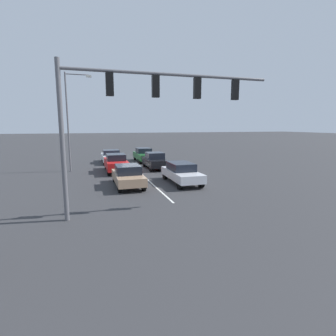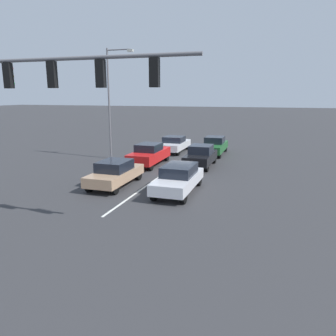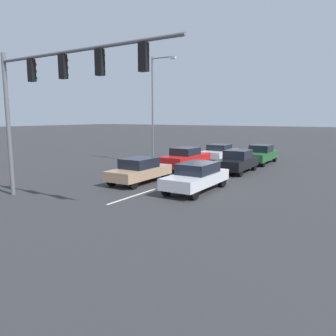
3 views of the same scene
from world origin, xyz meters
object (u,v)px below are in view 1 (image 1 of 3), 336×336
Objects in this scene: car_white_midlane_third at (111,156)px; street_lamp_right_shoulder at (70,115)px; traffic_signal_gantry at (141,101)px; car_silver_leftlane_front at (182,172)px; car_tan_midlane_front at (128,175)px; car_red_midlane_second at (116,163)px; car_black_leftlane_second at (155,161)px; car_darkgreen_leftlane_third at (144,155)px.

car_white_midlane_third is 7.23m from street_lamp_right_shoulder.
traffic_signal_gantry is at bearing 89.67° from car_white_midlane_third.
car_white_midlane_third is at bearing -72.18° from car_silver_leftlane_front.
car_tan_midlane_front is at bearing -91.80° from traffic_signal_gantry.
car_tan_midlane_front is 11.82m from car_white_midlane_third.
car_red_midlane_second reaches higher than car_silver_leftlane_front.
car_red_midlane_second is 1.03× the size of car_white_midlane_third.
street_lamp_right_shoulder is (3.80, -7.24, 4.17)m from car_tan_midlane_front.
car_black_leftlane_second is at bearing -118.61° from car_tan_midlane_front.
car_black_leftlane_second is 13.37m from traffic_signal_gantry.
car_darkgreen_leftlane_third is (0.20, -11.88, -0.01)m from car_silver_leftlane_front.
car_red_midlane_second is 6.97m from car_darkgreen_leftlane_third.
car_darkgreen_leftlane_third is (-3.58, -11.73, 0.02)m from car_tan_midlane_front.
street_lamp_right_shoulder is at bearing -44.33° from car_silver_leftlane_front.
car_tan_midlane_front is 1.05× the size of car_black_leftlane_second.
car_darkgreen_leftlane_third is 0.48× the size of traffic_signal_gantry.
car_red_midlane_second is (0.18, -5.85, 0.07)m from car_tan_midlane_front.
car_black_leftlane_second reaches higher than car_darkgreen_leftlane_third.
car_black_leftlane_second is at bearing 123.89° from car_white_midlane_third.
car_tan_midlane_front is 0.94× the size of car_white_midlane_third.
car_silver_leftlane_front is 3.78m from car_tan_midlane_front.
car_darkgreen_leftlane_third reaches higher than car_silver_leftlane_front.
car_white_midlane_third is at bearing -1.43° from car_darkgreen_leftlane_third.
car_silver_leftlane_front is 0.99× the size of car_white_midlane_third.
car_white_midlane_third is (0.08, -11.82, -0.02)m from car_tan_midlane_front.
street_lamp_right_shoulder reaches higher than car_red_midlane_second.
car_black_leftlane_second is (-3.52, -6.46, 0.04)m from car_tan_midlane_front.
car_tan_midlane_front reaches higher than car_white_midlane_third.
car_silver_leftlane_front is 0.47× the size of traffic_signal_gantry.
car_red_midlane_second is at bearing 9.30° from car_black_leftlane_second.
car_red_midlane_second is 5.64m from street_lamp_right_shoulder.
car_red_midlane_second is at bearing 89.00° from car_white_midlane_third.
car_silver_leftlane_front is 1.11× the size of car_black_leftlane_second.
car_silver_leftlane_front is at bearing 135.67° from street_lamp_right_shoulder.
car_silver_leftlane_front is 11.37m from street_lamp_right_shoulder.
car_silver_leftlane_front is at bearing 107.82° from car_white_midlane_third.
traffic_signal_gantry is at bearing 90.02° from car_red_midlane_second.
street_lamp_right_shoulder is (7.32, -0.78, 4.13)m from car_black_leftlane_second.
traffic_signal_gantry reaches higher than car_white_midlane_third.
car_red_midlane_second is 12.27m from traffic_signal_gantry.
car_black_leftlane_second is 6.46m from car_white_midlane_third.
car_silver_leftlane_front is 8.02m from traffic_signal_gantry.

